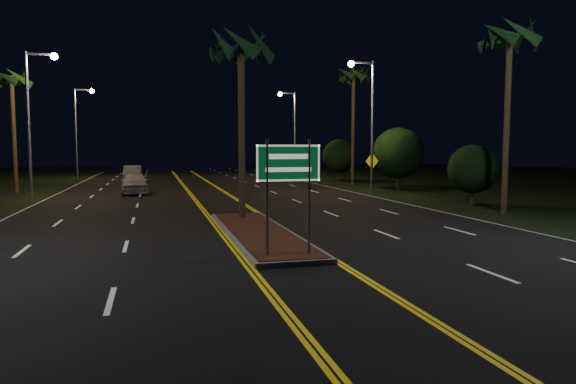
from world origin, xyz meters
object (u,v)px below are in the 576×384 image
object	(u,v)px
car_far	(132,172)
shrub_far	(339,156)
highway_sign	(288,174)
median_island	(259,233)
streetlight_left_mid	(35,107)
warning_sign	(372,166)
palm_right_near	(510,37)
streetlight_right_far	(291,124)
shrub_mid	(398,153)
shrub_near	(473,169)
palm_right_far	(354,76)
palm_left_far	(11,79)
palm_median	(241,47)
streetlight_left_far	(80,122)
car_near	(134,181)
streetlight_right_mid	(367,111)

from	to	relation	value
car_far	shrub_far	bearing A→B (deg)	-8.69
highway_sign	car_far	distance (m)	36.63
median_island	streetlight_left_mid	size ratio (longest dim) A/B	1.14
highway_sign	warning_sign	world-z (taller)	highway_sign
median_island	palm_right_near	xyz separation A→B (m)	(12.50, 3.00, 8.13)
streetlight_right_far	shrub_mid	size ratio (longest dim) A/B	1.95
highway_sign	shrub_mid	xyz separation A→B (m)	(14.00, 21.20, 0.32)
shrub_near	median_island	bearing A→B (deg)	-152.59
palm_right_far	warning_sign	bearing A→B (deg)	-102.11
streetlight_right_far	palm_right_far	size ratio (longest dim) A/B	0.87
palm_left_far	shrub_far	world-z (taller)	palm_left_far
palm_median	palm_right_far	xyz separation A→B (m)	(12.80, 19.50, 1.87)
palm_median	median_island	bearing A→B (deg)	-90.00
streetlight_right_far	palm_median	world-z (taller)	streetlight_right_far
streetlight_left_far	streetlight_left_mid	bearing A→B (deg)	-90.00
car_near	median_island	bearing A→B (deg)	-78.35
palm_left_far	palm_right_near	xyz separation A→B (m)	(25.30, -18.00, 0.47)
palm_right_near	shrub_near	xyz separation A→B (m)	(1.00, 4.00, -6.27)
palm_right_near	warning_sign	bearing A→B (deg)	96.32
streetlight_left_mid	streetlight_right_far	xyz separation A→B (m)	(21.23, 18.00, 0.00)
palm_left_far	shrub_near	world-z (taller)	palm_left_far
warning_sign	streetlight_left_mid	bearing A→B (deg)	156.09
streetlight_left_far	palm_right_far	size ratio (longest dim) A/B	0.87
car_far	median_island	bearing A→B (deg)	-80.13
streetlight_left_mid	palm_left_far	world-z (taller)	streetlight_left_mid
streetlight_right_mid	car_near	world-z (taller)	streetlight_right_mid
highway_sign	streetlight_left_far	distance (m)	42.67
streetlight_right_far	car_near	size ratio (longest dim) A/B	1.73
streetlight_left_far	streetlight_right_far	size ratio (longest dim) A/B	1.00
palm_right_near	streetlight_left_mid	bearing A→B (deg)	148.80
streetlight_left_mid	streetlight_right_mid	bearing A→B (deg)	-5.38
shrub_mid	car_far	bearing A→B (deg)	142.51
highway_sign	streetlight_right_far	distance (m)	40.74
highway_sign	car_near	distance (m)	23.23
median_island	streetlight_right_mid	size ratio (longest dim) A/B	1.14
streetlight_right_mid	palm_left_far	size ratio (longest dim) A/B	1.02
shrub_mid	highway_sign	bearing A→B (deg)	-123.44
car_far	warning_sign	size ratio (longest dim) A/B	1.86
streetlight_left_far	car_near	distance (m)	19.99
highway_sign	streetlight_left_mid	size ratio (longest dim) A/B	0.36
palm_left_far	streetlight_right_far	bearing A→B (deg)	30.88
car_near	warning_sign	distance (m)	16.37
streetlight_right_far	shrub_near	distance (m)	28.39
shrub_far	warning_sign	bearing A→B (deg)	-100.96
streetlight_right_far	shrub_far	xyz separation A→B (m)	(3.19, -6.00, -3.32)
median_island	palm_median	size ratio (longest dim) A/B	1.23
streetlight_left_far	shrub_mid	xyz separation A→B (m)	(24.61, -20.00, -2.93)
streetlight_right_mid	car_far	bearing A→B (deg)	133.55
streetlight_right_mid	palm_median	xyz separation A→B (m)	(-10.61, -11.50, 1.62)
shrub_far	shrub_mid	bearing A→B (deg)	-89.05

